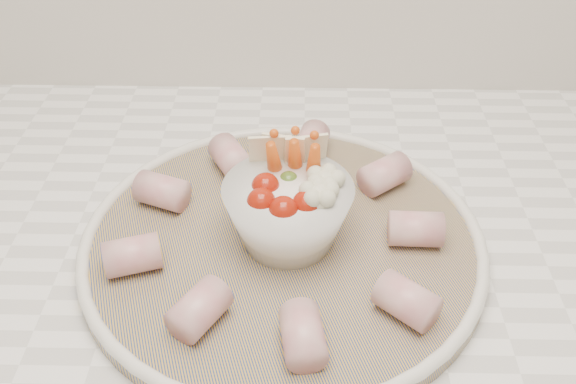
{
  "coord_description": "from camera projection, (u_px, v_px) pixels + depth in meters",
  "views": [
    {
      "loc": [
        0.05,
        0.98,
        1.34
      ],
      "look_at": [
        0.04,
        1.43,
        0.99
      ],
      "focal_mm": 40.0,
      "sensor_mm": 36.0,
      "label": 1
    }
  ],
  "objects": [
    {
      "name": "veggie_bowl",
      "position": [
        289.0,
        209.0,
        0.58
      ],
      "size": [
        0.12,
        0.12,
        0.1
      ],
      "color": "white",
      "rests_on": "serving_platter"
    },
    {
      "name": "cured_meat_rolls",
      "position": [
        283.0,
        225.0,
        0.59
      ],
      "size": [
        0.31,
        0.32,
        0.03
      ],
      "color": "#C05864",
      "rests_on": "serving_platter"
    },
    {
      "name": "serving_platter",
      "position": [
        283.0,
        241.0,
        0.61
      ],
      "size": [
        0.48,
        0.48,
        0.02
      ],
      "color": "navy",
      "rests_on": "kitchen_counter"
    }
  ]
}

